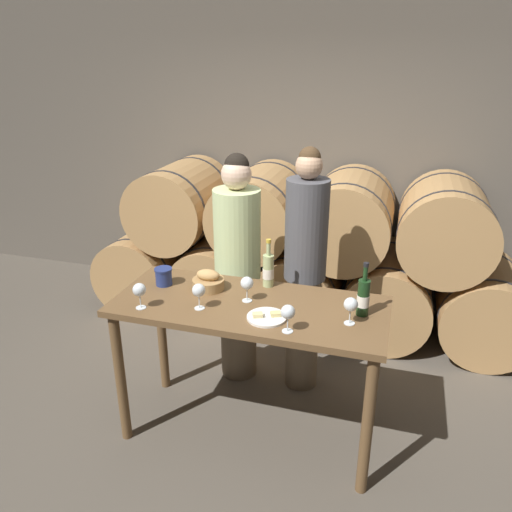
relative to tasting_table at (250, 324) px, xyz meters
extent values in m
plane|color=#564F44|center=(0.00, 0.00, -0.81)|extent=(10.00, 10.00, 0.00)
cube|color=#60594F|center=(0.00, 2.17, 0.79)|extent=(10.00, 0.12, 3.20)
cylinder|color=tan|center=(-1.54, 1.58, -0.44)|extent=(0.73, 0.94, 0.73)
cylinder|color=#2D2D33|center=(-1.54, 1.28, -0.44)|extent=(0.74, 0.02, 0.74)
cylinder|color=#2D2D33|center=(-1.54, 1.88, -0.44)|extent=(0.74, 0.02, 0.74)
cylinder|color=tan|center=(-0.77, 1.58, -0.44)|extent=(0.73, 0.94, 0.73)
cylinder|color=#2D2D33|center=(-0.77, 1.28, -0.44)|extent=(0.74, 0.02, 0.74)
cylinder|color=#2D2D33|center=(-0.77, 1.88, -0.44)|extent=(0.74, 0.02, 0.74)
cylinder|color=tan|center=(0.00, 1.58, -0.44)|extent=(0.73, 0.94, 0.73)
cylinder|color=#2D2D33|center=(0.00, 1.28, -0.44)|extent=(0.74, 0.02, 0.74)
cylinder|color=#2D2D33|center=(0.00, 1.88, -0.44)|extent=(0.74, 0.02, 0.74)
cylinder|color=tan|center=(0.77, 1.58, -0.44)|extent=(0.73, 0.94, 0.73)
cylinder|color=#2D2D33|center=(0.77, 1.28, -0.44)|extent=(0.74, 0.02, 0.74)
cylinder|color=#2D2D33|center=(0.77, 1.88, -0.44)|extent=(0.74, 0.02, 0.74)
cylinder|color=tan|center=(1.54, 1.58, -0.44)|extent=(0.73, 0.94, 0.73)
cylinder|color=#2D2D33|center=(1.54, 1.28, -0.44)|extent=(0.74, 0.02, 0.74)
cylinder|color=#2D2D33|center=(1.54, 1.88, -0.44)|extent=(0.74, 0.02, 0.74)
cylinder|color=tan|center=(-1.16, 1.58, 0.22)|extent=(0.73, 0.94, 0.73)
cylinder|color=#2D2D33|center=(-1.16, 1.28, 0.22)|extent=(0.74, 0.02, 0.74)
cylinder|color=#2D2D33|center=(-1.16, 1.88, 0.22)|extent=(0.74, 0.02, 0.74)
cylinder|color=tan|center=(-0.39, 1.58, 0.22)|extent=(0.73, 0.94, 0.73)
cylinder|color=#2D2D33|center=(-0.39, 1.28, 0.22)|extent=(0.74, 0.02, 0.74)
cylinder|color=#2D2D33|center=(-0.39, 1.88, 0.22)|extent=(0.74, 0.02, 0.74)
cylinder|color=tan|center=(0.39, 1.58, 0.22)|extent=(0.73, 0.94, 0.73)
cylinder|color=#2D2D33|center=(0.39, 1.28, 0.22)|extent=(0.74, 0.02, 0.74)
cylinder|color=#2D2D33|center=(0.39, 1.88, 0.22)|extent=(0.74, 0.02, 0.74)
cylinder|color=tan|center=(1.16, 1.58, 0.22)|extent=(0.73, 0.94, 0.73)
cylinder|color=#2D2D33|center=(1.16, 1.28, 0.22)|extent=(0.74, 0.02, 0.74)
cylinder|color=#2D2D33|center=(1.16, 1.88, 0.22)|extent=(0.74, 0.02, 0.74)
cylinder|color=brown|center=(-0.75, -0.28, -0.35)|extent=(0.06, 0.06, 0.90)
cylinder|color=brown|center=(0.75, -0.28, -0.35)|extent=(0.06, 0.06, 0.90)
cylinder|color=brown|center=(-0.75, 0.28, -0.35)|extent=(0.06, 0.06, 0.90)
cylinder|color=brown|center=(0.75, 0.28, -0.35)|extent=(0.06, 0.06, 0.90)
cube|color=brown|center=(0.00, 0.00, 0.12)|extent=(1.62, 0.68, 0.04)
cylinder|color=#756651|center=(-0.28, 0.61, -0.40)|extent=(0.27, 0.27, 0.82)
cylinder|color=beige|center=(-0.28, 0.61, 0.33)|extent=(0.33, 0.33, 0.65)
sphere|color=beige|center=(-0.28, 0.61, 0.76)|extent=(0.21, 0.21, 0.21)
sphere|color=black|center=(-0.28, 0.63, 0.82)|extent=(0.17, 0.17, 0.17)
cylinder|color=#756651|center=(0.21, 0.61, -0.37)|extent=(0.24, 0.24, 0.87)
cylinder|color=#4C4C51|center=(0.21, 0.61, 0.41)|extent=(0.29, 0.29, 0.69)
sphere|color=tan|center=(0.21, 0.61, 0.85)|extent=(0.18, 0.18, 0.18)
sphere|color=#47331E|center=(0.21, 0.62, 0.90)|extent=(0.14, 0.14, 0.14)
cylinder|color=#193819|center=(0.65, 0.05, 0.24)|extent=(0.07, 0.07, 0.21)
cylinder|color=#193819|center=(0.65, 0.05, 0.39)|extent=(0.03, 0.03, 0.08)
cylinder|color=black|center=(0.65, 0.05, 0.45)|extent=(0.03, 0.03, 0.02)
cylinder|color=white|center=(0.65, 0.05, 0.23)|extent=(0.07, 0.07, 0.07)
cylinder|color=#ADBC7F|center=(0.04, 0.27, 0.24)|extent=(0.07, 0.07, 0.21)
cylinder|color=#ADBC7F|center=(0.04, 0.27, 0.39)|extent=(0.03, 0.03, 0.08)
cylinder|color=gold|center=(0.04, 0.27, 0.44)|extent=(0.03, 0.03, 0.02)
cylinder|color=white|center=(0.04, 0.27, 0.23)|extent=(0.07, 0.07, 0.07)
cylinder|color=navy|center=(-0.60, 0.09, 0.19)|extent=(0.10, 0.10, 0.11)
cylinder|color=navy|center=(-0.60, 0.09, 0.24)|extent=(0.11, 0.11, 0.01)
cylinder|color=#A87F4C|center=(-0.31, 0.12, 0.17)|extent=(0.20, 0.20, 0.07)
ellipsoid|color=tan|center=(-0.31, 0.12, 0.23)|extent=(0.15, 0.09, 0.07)
cylinder|color=white|center=(0.15, -0.14, 0.15)|extent=(0.22, 0.22, 0.01)
cube|color=#E0CC7F|center=(0.19, -0.12, 0.16)|extent=(0.07, 0.06, 0.02)
cube|color=beige|center=(0.10, -0.16, 0.16)|extent=(0.07, 0.06, 0.02)
cylinder|color=white|center=(-0.59, -0.23, 0.14)|extent=(0.06, 0.06, 0.00)
cylinder|color=white|center=(-0.59, -0.23, 0.18)|extent=(0.01, 0.01, 0.08)
sphere|color=white|center=(-0.59, -0.23, 0.26)|extent=(0.08, 0.08, 0.08)
cylinder|color=white|center=(-0.26, -0.14, 0.14)|extent=(0.06, 0.06, 0.00)
cylinder|color=white|center=(-0.26, -0.14, 0.18)|extent=(0.01, 0.01, 0.08)
sphere|color=white|center=(-0.26, -0.14, 0.26)|extent=(0.08, 0.08, 0.08)
cylinder|color=white|center=(-0.02, 0.03, 0.14)|extent=(0.06, 0.06, 0.00)
cylinder|color=white|center=(-0.02, 0.03, 0.18)|extent=(0.01, 0.01, 0.08)
sphere|color=white|center=(-0.02, 0.03, 0.26)|extent=(0.08, 0.08, 0.08)
cylinder|color=white|center=(0.29, -0.25, 0.14)|extent=(0.06, 0.06, 0.00)
cylinder|color=white|center=(0.29, -0.25, 0.18)|extent=(0.01, 0.01, 0.08)
sphere|color=white|center=(0.29, -0.25, 0.26)|extent=(0.08, 0.08, 0.08)
cylinder|color=white|center=(0.59, -0.07, 0.14)|extent=(0.06, 0.06, 0.00)
cylinder|color=white|center=(0.59, -0.07, 0.18)|extent=(0.01, 0.01, 0.08)
sphere|color=white|center=(0.59, -0.07, 0.26)|extent=(0.08, 0.08, 0.08)
camera|label=1|loc=(0.79, -2.50, 1.51)|focal=35.00mm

